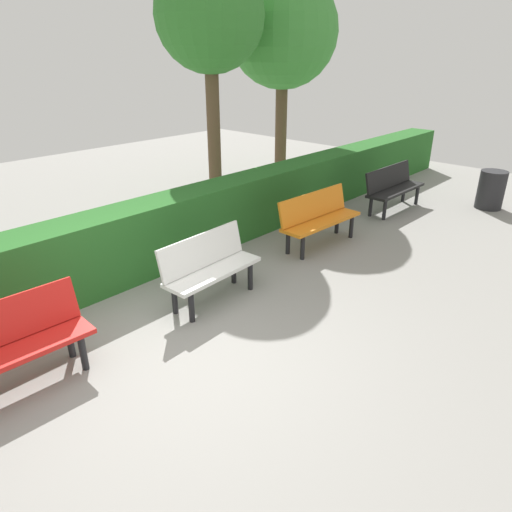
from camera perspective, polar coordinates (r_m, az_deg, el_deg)
The scene contains 9 objects.
ground_plane at distance 4.99m, azimuth -9.97°, elevation -12.41°, with size 21.95×21.95×0.00m, color gray.
bench_black at distance 9.62m, azimuth 16.71°, elevation 8.36°, with size 1.64×0.50×0.86m.
bench_orange at distance 7.54m, azimuth 7.78°, elevation 4.90°, with size 1.61×0.55×0.86m.
bench_white at distance 5.79m, azimuth -5.85°, elevation -1.17°, with size 1.38×0.53×0.86m.
bench_red at distance 4.86m, azimuth -29.05°, elevation -9.72°, with size 1.56×0.53×0.86m.
hedge_row at distance 6.74m, azimuth -13.32°, elevation 2.31°, with size 17.95×0.64×1.01m, color #266023.
tree_near at distance 11.27m, azimuth 3.38°, elevation 26.03°, with size 2.44×2.44×4.56m.
tree_mid at distance 9.60m, azimuth -5.81°, elevation 27.42°, with size 2.07×2.07×4.58m.
trash_bin at distance 10.47m, azimuth 27.25°, elevation 7.35°, with size 0.51×0.51×0.77m, color #262628.
Camera 1 is at (2.33, 3.29, 2.94)m, focal length 32.09 mm.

